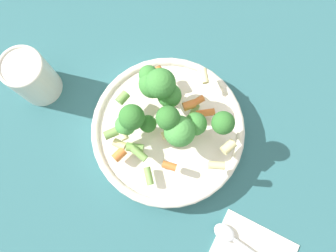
{
  "coord_description": "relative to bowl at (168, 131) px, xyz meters",
  "views": [
    {
      "loc": [
        0.12,
        0.01,
        0.57
      ],
      "look_at": [
        0.0,
        0.0,
        0.07
      ],
      "focal_mm": 35.0,
      "sensor_mm": 36.0,
      "label": 1
    }
  ],
  "objects": [
    {
      "name": "cup",
      "position": [
        -0.08,
        -0.23,
        0.03
      ],
      "size": [
        0.07,
        0.07,
        0.1
      ],
      "color": "silver",
      "rests_on": "ground_plane"
    },
    {
      "name": "bowl",
      "position": [
        0.0,
        0.0,
        0.0
      ],
      "size": [
        0.25,
        0.25,
        0.05
      ],
      "color": "silver",
      "rests_on": "ground_plane"
    },
    {
      "name": "pasta_salad",
      "position": [
        -0.01,
        -0.0,
        0.08
      ],
      "size": [
        0.19,
        0.21,
        0.1
      ],
      "color": "#8CB766",
      "rests_on": "bowl"
    },
    {
      "name": "ground_plane",
      "position": [
        0.0,
        0.0,
        -0.03
      ],
      "size": [
        3.0,
        3.0,
        0.0
      ],
      "primitive_type": "plane",
      "color": "#2D6066"
    },
    {
      "name": "spoon",
      "position": [
        0.18,
        0.13,
        -0.01
      ],
      "size": [
        0.11,
        0.17,
        0.01
      ],
      "rotation": [
        0.0,
        0.0,
        10.44
      ],
      "color": "silver",
      "rests_on": "napkin"
    },
    {
      "name": "napkin",
      "position": [
        0.19,
        0.15,
        -0.02
      ],
      "size": [
        0.13,
        0.15,
        0.01
      ],
      "color": "white",
      "rests_on": "ground_plane"
    }
  ]
}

